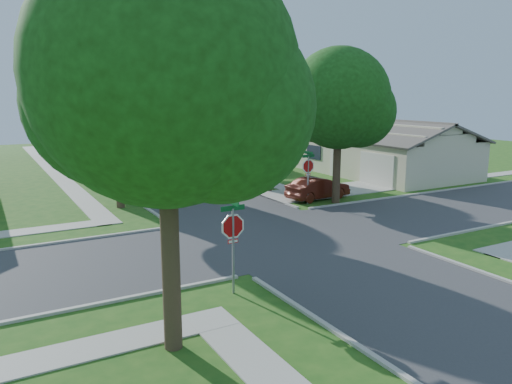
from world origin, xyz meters
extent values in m
plane|color=#205116|center=(0.00, 0.00, 0.00)|extent=(100.00, 100.00, 0.00)
cube|color=#333335|center=(0.00, 0.00, 0.00)|extent=(7.00, 100.00, 0.02)
cube|color=#9E9B91|center=(6.10, 26.00, 0.02)|extent=(1.20, 40.00, 0.04)
cube|color=#9E9B91|center=(-6.10, 26.00, 0.02)|extent=(1.20, 40.00, 0.04)
cube|color=#9E9B91|center=(7.90, 7.10, 0.03)|extent=(8.80, 3.60, 0.05)
cube|color=gray|center=(-4.70, -4.70, 1.35)|extent=(0.06, 0.06, 2.70)
cylinder|color=white|center=(-4.70, -4.70, 2.15)|extent=(1.05, 0.02, 1.05)
cylinder|color=#B30C0D|center=(-4.70, -4.70, 2.15)|extent=(0.90, 0.03, 0.90)
cube|color=#B30C0D|center=(-4.70, -4.70, 1.68)|extent=(0.34, 0.03, 0.12)
cube|color=white|center=(-4.70, -4.70, 1.68)|extent=(0.30, 0.03, 0.08)
cube|color=#0C5426|center=(-4.70, -4.70, 2.72)|extent=(0.80, 0.02, 0.16)
cube|color=#0C5426|center=(-4.70, -4.70, 2.90)|extent=(0.02, 0.80, 0.16)
cube|color=gray|center=(4.70, 4.70, 1.35)|extent=(0.06, 0.06, 2.70)
cylinder|color=white|center=(4.70, 4.70, 2.15)|extent=(1.05, 0.02, 1.05)
cylinder|color=#B30C0D|center=(4.70, 4.70, 2.15)|extent=(0.90, 0.03, 0.90)
cube|color=#B30C0D|center=(4.70, 4.70, 1.68)|extent=(0.34, 0.03, 0.12)
cube|color=white|center=(4.70, 4.70, 1.68)|extent=(0.30, 0.03, 0.08)
cube|color=#0C5426|center=(4.70, 4.70, 2.72)|extent=(0.80, 0.02, 0.16)
cube|color=#0C5426|center=(4.70, 4.70, 2.90)|extent=(0.02, 0.80, 0.16)
cylinder|color=#38281C|center=(4.70, 9.00, 1.98)|extent=(0.44, 0.44, 3.95)
sphere|color=#163C0F|center=(4.70, 9.00, 5.88)|extent=(4.80, 4.80, 4.80)
sphere|color=#163C0F|center=(5.54, 8.52, 5.28)|extent=(3.46, 3.46, 3.46)
sphere|color=#163C0F|center=(3.98, 9.60, 5.40)|extent=(3.26, 3.26, 3.26)
cylinder|color=#38281C|center=(4.70, 21.00, 2.15)|extent=(0.44, 0.44, 4.30)
sphere|color=#163C0F|center=(4.70, 21.00, 6.51)|extent=(5.40, 5.40, 5.40)
sphere|color=#163C0F|center=(5.65, 20.46, 5.84)|extent=(3.89, 3.89, 3.89)
sphere|color=#163C0F|center=(3.89, 21.68, 5.97)|extent=(3.67, 3.67, 3.67)
cylinder|color=#38281C|center=(4.70, 34.00, 2.10)|extent=(0.44, 0.44, 4.20)
sphere|color=#163C0F|center=(4.70, 34.00, 6.22)|extent=(5.00, 5.00, 5.00)
sphere|color=#163C0F|center=(5.58, 33.50, 5.60)|extent=(3.60, 3.60, 3.60)
sphere|color=#163C0F|center=(3.95, 34.62, 5.72)|extent=(3.40, 3.40, 3.40)
cylinder|color=#38281C|center=(-4.70, 9.00, 2.12)|extent=(0.44, 0.44, 4.25)
sphere|color=#163C0F|center=(-4.70, 9.00, 6.37)|extent=(5.20, 5.20, 5.20)
sphere|color=#163C0F|center=(-3.79, 8.48, 5.72)|extent=(3.74, 3.74, 3.74)
sphere|color=#163C0F|center=(-5.48, 9.65, 5.85)|extent=(3.54, 3.54, 3.54)
cylinder|color=#38281C|center=(-4.70, 21.00, 2.22)|extent=(0.44, 0.44, 4.44)
sphere|color=#163C0F|center=(-4.70, 21.00, 6.76)|extent=(5.60, 5.60, 5.60)
sphere|color=#163C0F|center=(-3.72, 20.44, 6.06)|extent=(4.03, 4.03, 4.03)
sphere|color=#163C0F|center=(-5.54, 21.70, 6.20)|extent=(3.81, 3.81, 3.81)
cylinder|color=#38281C|center=(-4.70, 34.00, 1.95)|extent=(0.44, 0.44, 3.90)
sphere|color=#163C0F|center=(-4.70, 34.00, 5.74)|extent=(4.60, 4.60, 4.60)
sphere|color=#163C0F|center=(-3.90, 33.54, 5.16)|extent=(3.31, 3.31, 3.31)
sphere|color=#163C0F|center=(-5.39, 34.58, 5.28)|extent=(3.13, 3.13, 3.13)
cylinder|color=#38281C|center=(-7.50, -7.00, 2.02)|extent=(0.44, 0.44, 4.04)
sphere|color=#163C0F|center=(-7.50, -7.00, 6.55)|extent=(6.00, 6.00, 6.00)
sphere|color=#163C0F|center=(-6.45, -7.60, 5.80)|extent=(4.32, 4.32, 4.32)
sphere|color=#163C0F|center=(-8.40, -6.25, 5.95)|extent=(4.08, 4.08, 4.08)
cylinder|color=#38281C|center=(6.30, 4.20, 1.77)|extent=(0.44, 0.44, 3.54)
sphere|color=#163C0F|center=(6.30, 4.20, 5.86)|extent=(5.60, 5.60, 5.60)
sphere|color=#163C0F|center=(7.28, 3.64, 5.16)|extent=(4.03, 4.03, 4.03)
sphere|color=#163C0F|center=(5.46, 4.90, 5.30)|extent=(3.81, 3.81, 3.81)
cube|color=beige|center=(16.00, 11.00, 1.40)|extent=(8.00, 13.00, 2.80)
cube|color=#48423E|center=(18.00, 11.00, 3.45)|extent=(4.42, 13.60, 1.56)
cube|color=#48423E|center=(14.00, 11.00, 3.45)|extent=(4.42, 13.60, 1.56)
cube|color=silver|center=(11.97, 7.10, 1.10)|extent=(0.06, 3.20, 2.20)
cube|color=silver|center=(11.97, 11.65, 1.00)|extent=(0.06, 0.90, 2.00)
cube|color=#1E2633|center=(11.97, 14.25, 1.55)|extent=(0.06, 1.80, 1.10)
cube|color=beige|center=(16.00, 29.00, 1.40)|extent=(8.00, 13.00, 2.80)
cube|color=#48423E|center=(18.00, 29.00, 3.45)|extent=(4.42, 13.60, 1.56)
cube|color=#48423E|center=(14.00, 29.00, 3.45)|extent=(4.42, 13.60, 1.56)
cube|color=silver|center=(11.97, 25.10, 1.10)|extent=(0.06, 3.20, 2.20)
cube|color=silver|center=(11.97, 29.65, 1.00)|extent=(0.06, 0.90, 2.00)
cube|color=#1E2633|center=(11.97, 32.25, 1.55)|extent=(0.06, 1.80, 1.10)
imported|color=#4E1910|center=(6.00, 5.50, 0.66)|extent=(4.14, 1.84, 1.32)
imported|color=black|center=(1.20, 23.99, 0.81)|extent=(2.11, 4.84, 1.62)
imported|color=black|center=(-3.20, 37.06, 0.58)|extent=(1.97, 4.10, 1.15)
camera|label=1|loc=(-11.23, -17.80, 6.10)|focal=35.00mm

